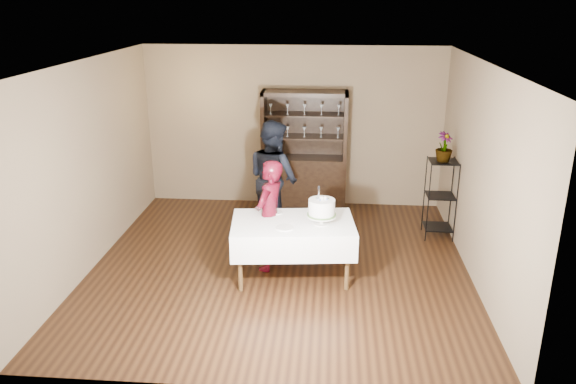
% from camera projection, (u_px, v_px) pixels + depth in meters
% --- Properties ---
extents(floor, '(5.00, 5.00, 0.00)m').
position_uv_depth(floor, '(280.00, 266.00, 7.57)').
color(floor, black).
rests_on(floor, ground).
extents(ceiling, '(5.00, 5.00, 0.00)m').
position_uv_depth(ceiling, '(279.00, 63.00, 6.68)').
color(ceiling, silver).
rests_on(ceiling, back_wall).
extents(back_wall, '(5.00, 0.02, 2.70)m').
position_uv_depth(back_wall, '(293.00, 127.00, 9.48)').
color(back_wall, '#735E4A').
rests_on(back_wall, floor).
extents(wall_left, '(0.02, 5.00, 2.70)m').
position_uv_depth(wall_left, '(89.00, 166.00, 7.32)').
color(wall_left, '#735E4A').
rests_on(wall_left, floor).
extents(wall_right, '(0.02, 5.00, 2.70)m').
position_uv_depth(wall_right, '(480.00, 176.00, 6.93)').
color(wall_right, '#735E4A').
rests_on(wall_right, floor).
extents(china_hutch, '(1.40, 0.48, 2.00)m').
position_uv_depth(china_hutch, '(304.00, 170.00, 9.46)').
color(china_hutch, black).
rests_on(china_hutch, floor).
extents(plant_etagere, '(0.42, 0.42, 1.20)m').
position_uv_depth(plant_etagere, '(440.00, 196.00, 8.31)').
color(plant_etagere, black).
rests_on(plant_etagere, floor).
extents(cake_table, '(1.62, 1.10, 0.77)m').
position_uv_depth(cake_table, '(293.00, 235.00, 7.12)').
color(cake_table, white).
rests_on(cake_table, floor).
extents(woman, '(0.53, 0.64, 1.49)m').
position_uv_depth(woman, '(269.00, 216.00, 7.30)').
color(woman, '#38050E').
rests_on(woman, floor).
extents(man, '(1.07, 1.07, 1.76)m').
position_uv_depth(man, '(273.00, 178.00, 8.37)').
color(man, black).
rests_on(man, floor).
extents(cake, '(0.42, 0.42, 0.51)m').
position_uv_depth(cake, '(322.00, 209.00, 6.92)').
color(cake, silver).
rests_on(cake, cake_table).
extents(plate_near, '(0.27, 0.27, 0.01)m').
position_uv_depth(plate_near, '(285.00, 228.00, 6.86)').
color(plate_near, silver).
rests_on(plate_near, cake_table).
extents(plate_far, '(0.20, 0.20, 0.01)m').
position_uv_depth(plate_far, '(276.00, 213.00, 7.33)').
color(plate_far, silver).
rests_on(plate_far, cake_table).
extents(potted_plant, '(0.34, 0.34, 0.43)m').
position_uv_depth(potted_plant, '(444.00, 147.00, 8.04)').
color(potted_plant, '#456A32').
rests_on(potted_plant, plant_etagere).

